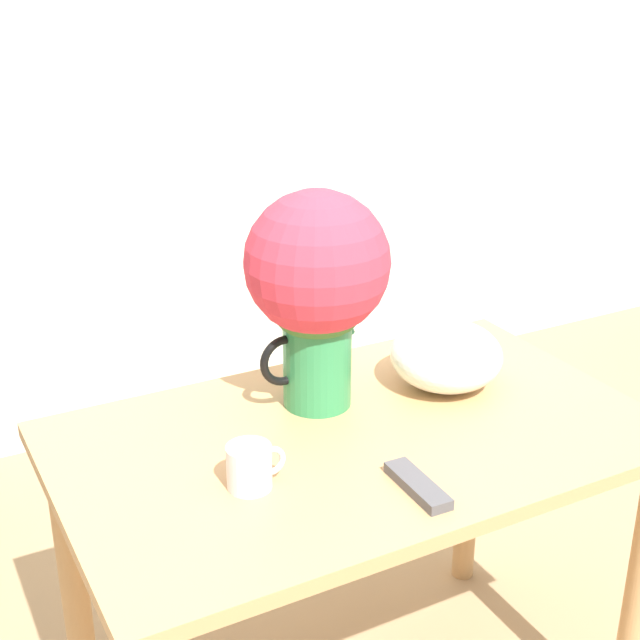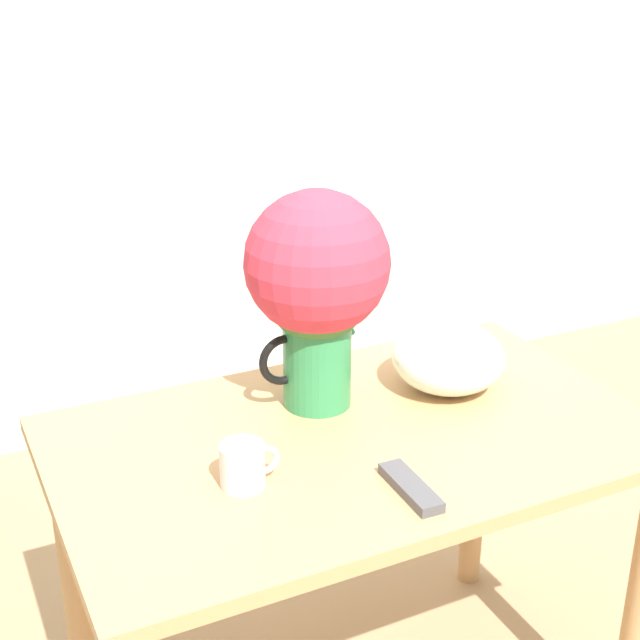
# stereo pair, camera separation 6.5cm
# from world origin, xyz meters

# --- Properties ---
(wall_back) EXTENTS (8.00, 0.05, 2.60)m
(wall_back) POSITION_xyz_m (0.00, 1.78, 1.30)
(wall_back) COLOR silver
(wall_back) RESTS_ON ground_plane
(table) EXTENTS (1.17, 0.71, 0.74)m
(table) POSITION_xyz_m (-0.11, 0.21, 0.62)
(table) COLOR tan
(table) RESTS_ON ground_plane
(flower_vase) EXTENTS (0.29, 0.29, 0.46)m
(flower_vase) POSITION_xyz_m (-0.12, 0.35, 1.02)
(flower_vase) COLOR #2D844C
(flower_vase) RESTS_ON table
(coffee_mug) EXTENTS (0.11, 0.08, 0.08)m
(coffee_mug) POSITION_xyz_m (-0.38, 0.13, 0.78)
(coffee_mug) COLOR silver
(coffee_mug) RESTS_ON table
(white_bowl) EXTENTS (0.24, 0.24, 0.14)m
(white_bowl) POSITION_xyz_m (0.16, 0.29, 0.82)
(white_bowl) COLOR white
(white_bowl) RESTS_ON table
(remote_control) EXTENTS (0.05, 0.16, 0.02)m
(remote_control) POSITION_xyz_m (-0.12, -0.02, 0.75)
(remote_control) COLOR #4C4C51
(remote_control) RESTS_ON table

